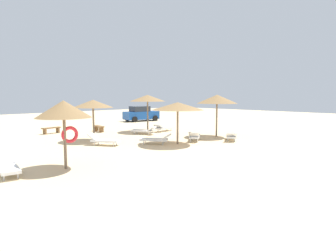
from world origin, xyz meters
TOP-DOWN VIEW (x-y plane):
  - ground_plane at (0.00, 0.00)m, footprint 80.00×80.00m
  - parasol_0 at (0.92, 3.10)m, footprint 3.16×3.16m
  - parasol_1 at (3.44, 8.89)m, footprint 2.90×2.90m
  - parasol_2 at (-6.56, 2.28)m, footprint 2.21×2.21m
  - parasol_3 at (-2.09, 7.86)m, footprint 2.61×2.61m
  - parasol_4 at (5.16, 3.26)m, footprint 2.87×2.87m
  - lounger_0 at (2.64, 3.20)m, footprint 1.91×1.64m
  - lounger_1 at (2.23, 7.89)m, footprint 1.38×2.01m
  - lounger_2 at (-8.52, 2.95)m, footprint 0.90×1.95m
  - lounger_3 at (-2.54, 5.95)m, footprint 1.55×1.94m
  - lounger_4 at (4.50, 1.58)m, footprint 1.94×1.60m
  - lounger_5 at (-0.03, 4.02)m, footprint 1.66×1.91m
  - lounger_6 at (4.53, 8.14)m, footprint 1.98×0.89m
  - bench_0 at (0.58, 11.75)m, footprint 0.64×1.54m
  - bench_1 at (-2.68, 13.32)m, footprint 1.54×0.62m
  - parked_car at (9.10, 16.78)m, footprint 4.22×2.48m

SIDE VIEW (x-z plane):
  - ground_plane at x=0.00m, z-range 0.00..0.00m
  - lounger_1 at x=2.23m, z-range -0.01..0.62m
  - lounger_6 at x=4.53m, z-range -0.01..0.62m
  - lounger_4 at x=4.50m, z-range -0.01..0.64m
  - lounger_5 at x=-0.03m, z-range -0.02..0.64m
  - lounger_0 at x=2.64m, z-range -0.03..0.66m
  - lounger_3 at x=-2.54m, z-range -0.04..0.67m
  - lounger_2 at x=-8.52m, z-range -0.06..0.70m
  - bench_0 at x=0.58m, z-range 0.10..0.59m
  - bench_1 at x=-2.68m, z-range 0.10..0.59m
  - parked_car at x=9.10m, z-range -0.04..1.68m
  - parasol_0 at x=0.92m, z-range 1.04..3.61m
  - parasol_2 at x=-6.56m, z-range 1.02..3.81m
  - parasol_3 at x=-2.09m, z-range 1.08..3.78m
  - parasol_4 at x=5.16m, z-range 1.19..4.22m
  - parasol_1 at x=3.44m, z-range 1.23..4.26m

